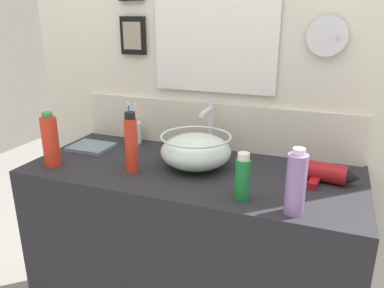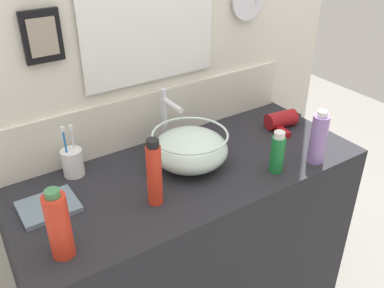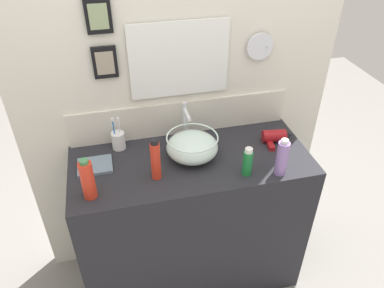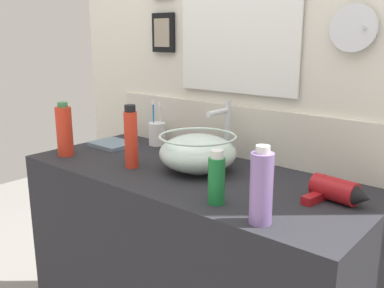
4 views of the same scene
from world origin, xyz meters
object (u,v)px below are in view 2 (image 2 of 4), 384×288
at_px(soap_dispenser, 154,173).
at_px(toothbrush_cup, 73,162).
at_px(glass_bowl_sink, 190,149).
at_px(lotion_bottle, 59,225).
at_px(hair_drier, 284,120).
at_px(hand_towel, 49,207).
at_px(faucet, 166,115).
at_px(spray_bottle, 318,138).
at_px(shampoo_bottle, 277,153).

bearing_deg(soap_dispenser, toothbrush_cup, 118.67).
distance_m(glass_bowl_sink, soap_dispenser, 0.24).
xyz_separation_m(lotion_bottle, soap_dispenser, (0.32, 0.06, 0.01)).
bearing_deg(hair_drier, glass_bowl_sink, -176.57).
bearing_deg(lotion_bottle, hand_towel, 83.38).
relative_size(lotion_bottle, soap_dispenser, 0.94).
relative_size(faucet, lotion_bottle, 1.10).
bearing_deg(glass_bowl_sink, spray_bottle, -30.40).
relative_size(spray_bottle, soap_dispenser, 0.89).
relative_size(toothbrush_cup, shampoo_bottle, 1.24).
bearing_deg(toothbrush_cup, faucet, -2.06).
xyz_separation_m(faucet, hand_towel, (-0.50, -0.12, -0.13)).
relative_size(faucet, hand_towel, 1.34).
height_order(toothbrush_cup, lotion_bottle, lotion_bottle).
xyz_separation_m(faucet, soap_dispenser, (-0.21, -0.28, -0.03)).
relative_size(toothbrush_cup, spray_bottle, 0.96).
bearing_deg(toothbrush_cup, hand_towel, -134.06).
bearing_deg(soap_dispenser, shampoo_bottle, -10.18).
bearing_deg(hand_towel, spray_bottle, -16.47).
xyz_separation_m(soap_dispenser, hand_towel, (-0.29, 0.15, -0.10)).
height_order(spray_bottle, soap_dispenser, soap_dispenser).
height_order(lotion_bottle, spray_bottle, lotion_bottle).
height_order(lotion_bottle, hand_towel, lotion_bottle).
bearing_deg(lotion_bottle, glass_bowl_sink, 18.91).
relative_size(faucet, shampoo_bottle, 1.50).
height_order(hair_drier, shampoo_bottle, shampoo_bottle).
relative_size(faucet, hair_drier, 1.31).
xyz_separation_m(glass_bowl_sink, soap_dispenser, (-0.21, -0.12, 0.04)).
height_order(toothbrush_cup, hand_towel, toothbrush_cup).
distance_m(toothbrush_cup, shampoo_bottle, 0.70).
bearing_deg(faucet, hair_drier, -14.84).
bearing_deg(spray_bottle, lotion_bottle, 176.87).
xyz_separation_m(toothbrush_cup, shampoo_bottle, (0.60, -0.37, 0.02)).
bearing_deg(shampoo_bottle, hand_towel, 162.41).
height_order(toothbrush_cup, spray_bottle, spray_bottle).
bearing_deg(toothbrush_cup, glass_bowl_sink, -25.07).
bearing_deg(hand_towel, faucet, 13.99).
bearing_deg(toothbrush_cup, lotion_bottle, -114.23).
distance_m(toothbrush_cup, soap_dispenser, 0.34).
bearing_deg(glass_bowl_sink, faucet, 90.00).
distance_m(spray_bottle, soap_dispenser, 0.61).
bearing_deg(faucet, toothbrush_cup, 177.94).
xyz_separation_m(toothbrush_cup, soap_dispenser, (0.16, -0.29, 0.06)).
bearing_deg(shampoo_bottle, lotion_bottle, 178.67).
xyz_separation_m(glass_bowl_sink, hand_towel, (-0.50, 0.03, -0.06)).
relative_size(shampoo_bottle, spray_bottle, 0.77).
bearing_deg(toothbrush_cup, shampoo_bottle, -31.77).
bearing_deg(toothbrush_cup, soap_dispenser, -61.33).
height_order(faucet, toothbrush_cup, faucet).
bearing_deg(shampoo_bottle, spray_bottle, -11.31).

